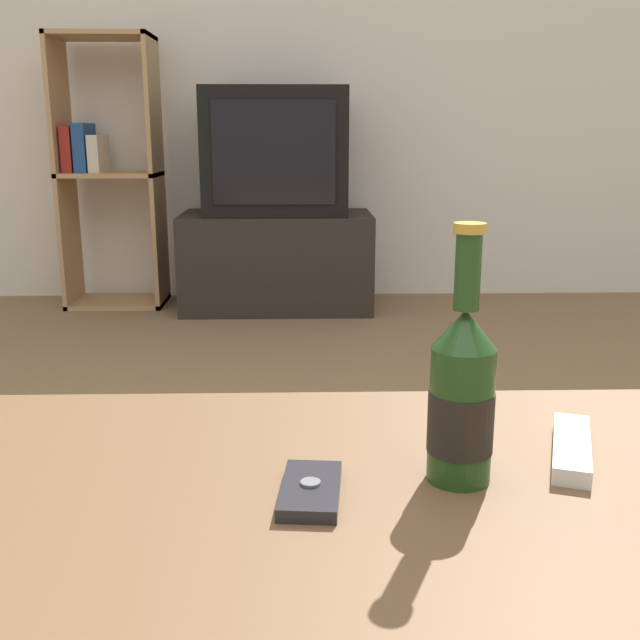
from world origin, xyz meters
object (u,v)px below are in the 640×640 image
Objects in this scene: television at (276,152)px; cell_phone at (311,490)px; bookshelf at (105,169)px; remote_control at (571,448)px; beer_bottle at (462,397)px; tv_stand at (277,261)px.

television is 2.72m from cell_phone.
bookshelf reaches higher than remote_control.
television is 2.69m from beer_bottle.
bookshelf is at bearing 173.35° from tv_stand.
tv_stand is 0.89m from bookshelf.
television is (0.00, -0.00, 0.49)m from tv_stand.
television is at bearing 97.78° from cell_phone.
tv_stand is 1.37× the size of television.
remote_control is at bearing -81.03° from tv_stand.
tv_stand is 5.02× the size of remote_control.
cell_phone is at bearing -87.55° from tv_stand.
beer_bottle is at bearing -84.16° from television.
television is 5.31× the size of cell_phone.
beer_bottle is (0.27, -2.67, -0.18)m from television.
beer_bottle is at bearing -69.15° from bookshelf.
cell_phone is (0.12, -2.71, -0.27)m from television.
television reaches higher than beer_bottle.
beer_bottle is (1.05, -2.77, -0.10)m from bookshelf.
remote_control is (0.41, -2.62, -0.27)m from television.
television is at bearing 95.84° from beer_bottle.
cell_phone is (0.90, -2.80, -0.19)m from bookshelf.
cell_phone is at bearing -87.55° from television.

